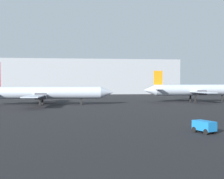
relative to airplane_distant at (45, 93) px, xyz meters
name	(u,v)px	position (x,y,z in m)	size (l,w,h in m)	color
airplane_distant	(45,93)	(0.00, 0.00, 0.00)	(32.25, 26.57, 10.15)	#B2BCCC
airplane_far_left	(196,90)	(40.22, 5.98, 0.34)	(30.66, 20.25, 8.52)	#B2BCCC
baggage_cart	(204,126)	(21.55, -39.74, -2.17)	(2.10, 2.71, 1.30)	#1972BF
terminal_building	(88,77)	(12.28, 66.19, 4.92)	(82.61, 22.13, 15.69)	#999EA3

